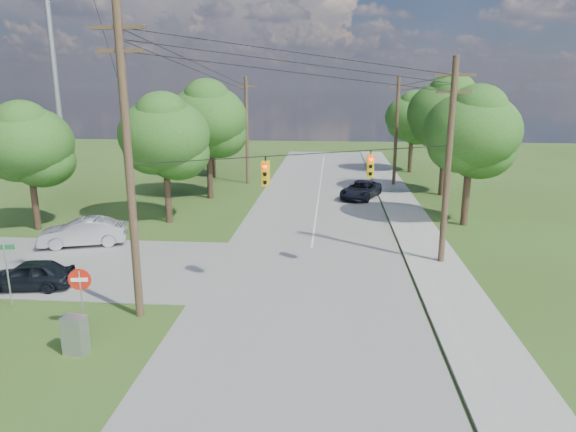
# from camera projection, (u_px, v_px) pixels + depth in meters

# --- Properties ---
(ground) EXTENTS (140.00, 140.00, 0.00)m
(ground) POSITION_uv_depth(u_px,v_px,m) (250.00, 324.00, 20.12)
(ground) COLOR #344D19
(ground) RESTS_ON ground
(main_road) EXTENTS (10.00, 100.00, 0.03)m
(main_road) POSITION_uv_depth(u_px,v_px,m) (307.00, 279.00, 24.78)
(main_road) COLOR gray
(main_road) RESTS_ON ground
(sidewalk_east) EXTENTS (2.60, 100.00, 0.12)m
(sidewalk_east) POSITION_uv_depth(u_px,v_px,m) (449.00, 283.00, 24.21)
(sidewalk_east) COLOR #A19E96
(sidewalk_east) RESTS_ON ground
(pole_sw) EXTENTS (2.00, 0.32, 12.00)m
(pole_sw) POSITION_uv_depth(u_px,v_px,m) (129.00, 164.00, 19.37)
(pole_sw) COLOR brown
(pole_sw) RESTS_ON ground
(pole_ne) EXTENTS (2.00, 0.32, 10.50)m
(pole_ne) POSITION_uv_depth(u_px,v_px,m) (448.00, 160.00, 25.77)
(pole_ne) COLOR brown
(pole_ne) RESTS_ON ground
(pole_north_e) EXTENTS (2.00, 0.32, 10.00)m
(pole_north_e) POSITION_uv_depth(u_px,v_px,m) (396.00, 131.00, 47.10)
(pole_north_e) COLOR brown
(pole_north_e) RESTS_ON ground
(pole_north_w) EXTENTS (2.00, 0.32, 10.00)m
(pole_north_w) POSITION_uv_depth(u_px,v_px,m) (247.00, 130.00, 48.26)
(pole_north_w) COLOR brown
(pole_north_w) RESTS_ON ground
(power_lines) EXTENTS (13.93, 29.62, 4.93)m
(power_lines) POSITION_uv_depth(u_px,v_px,m) (306.00, 85.00, 28.91)
(power_lines) COLOR black
(power_lines) RESTS_ON ground
(traffic_signals) EXTENTS (4.91, 3.27, 1.05)m
(traffic_signals) POSITION_uv_depth(u_px,v_px,m) (320.00, 169.00, 22.84)
(traffic_signals) COLOR yellow
(traffic_signals) RESTS_ON ground
(tree_w_near) EXTENTS (6.00, 6.00, 8.40)m
(tree_w_near) POSITION_uv_depth(u_px,v_px,m) (164.00, 136.00, 33.83)
(tree_w_near) COLOR #453122
(tree_w_near) RESTS_ON ground
(tree_w_mid) EXTENTS (6.40, 6.40, 9.22)m
(tree_w_mid) POSITION_uv_depth(u_px,v_px,m) (208.00, 118.00, 41.31)
(tree_w_mid) COLOR #453122
(tree_w_mid) RESTS_ON ground
(tree_w_far) EXTENTS (6.00, 6.00, 8.73)m
(tree_w_far) POSITION_uv_depth(u_px,v_px,m) (212.00, 116.00, 51.22)
(tree_w_far) COLOR #453122
(tree_w_far) RESTS_ON ground
(tree_e_near) EXTENTS (6.20, 6.20, 8.81)m
(tree_e_near) POSITION_uv_depth(u_px,v_px,m) (472.00, 131.00, 33.05)
(tree_e_near) COLOR #453122
(tree_e_near) RESTS_ON ground
(tree_e_mid) EXTENTS (6.60, 6.60, 9.64)m
(tree_e_mid) POSITION_uv_depth(u_px,v_px,m) (447.00, 113.00, 42.51)
(tree_e_mid) COLOR #453122
(tree_e_mid) RESTS_ON ground
(tree_e_far) EXTENTS (5.80, 5.80, 8.32)m
(tree_e_far) POSITION_uv_depth(u_px,v_px,m) (413.00, 117.00, 54.42)
(tree_e_far) COLOR #453122
(tree_e_far) RESTS_ON ground
(tree_cross_n) EXTENTS (5.60, 5.60, 7.91)m
(tree_cross_n) POSITION_uv_depth(u_px,v_px,m) (28.00, 143.00, 32.16)
(tree_cross_n) COLOR #453122
(tree_cross_n) RESTS_ON ground
(car_cross_dark) EXTENTS (4.15, 2.17, 1.35)m
(car_cross_dark) POSITION_uv_depth(u_px,v_px,m) (29.00, 275.00, 23.44)
(car_cross_dark) COLOR black
(car_cross_dark) RESTS_ON cross_road
(car_cross_silver) EXTENTS (5.12, 3.10, 1.59)m
(car_cross_silver) POSITION_uv_depth(u_px,v_px,m) (83.00, 232.00, 29.84)
(car_cross_silver) COLOR #ADAFB5
(car_cross_silver) RESTS_ON cross_road
(car_main_north) EXTENTS (4.05, 5.58, 1.41)m
(car_main_north) POSITION_uv_depth(u_px,v_px,m) (361.00, 190.00, 42.59)
(car_main_north) COLOR black
(car_main_north) RESTS_ON main_road
(control_cabinet) EXTENTS (0.83, 0.64, 1.38)m
(control_cabinet) POSITION_uv_depth(u_px,v_px,m) (75.00, 335.00, 17.78)
(control_cabinet) COLOR #979A9D
(control_cabinet) RESTS_ON ground
(do_not_enter_sign) EXTENTS (0.84, 0.18, 2.55)m
(do_not_enter_sign) POSITION_uv_depth(u_px,v_px,m) (80.00, 287.00, 19.03)
(do_not_enter_sign) COLOR #979A9D
(do_not_enter_sign) RESTS_ON ground
(street_name_sign) EXTENTS (0.83, 0.16, 2.78)m
(street_name_sign) POSITION_uv_depth(u_px,v_px,m) (7.00, 268.00, 21.24)
(street_name_sign) COLOR #979A9D
(street_name_sign) RESTS_ON ground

